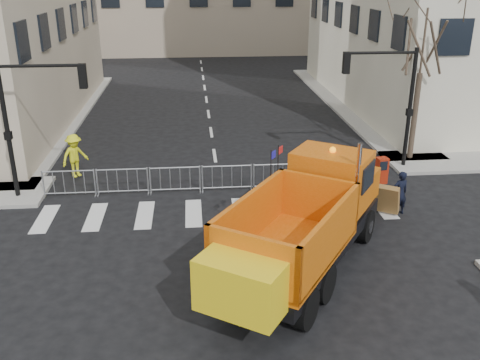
{
  "coord_description": "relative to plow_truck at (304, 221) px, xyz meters",
  "views": [
    {
      "loc": [
        -1.04,
        -12.64,
        8.5
      ],
      "look_at": [
        0.36,
        2.5,
        2.46
      ],
      "focal_mm": 40.0,
      "sensor_mm": 36.0,
      "label": 1
    }
  ],
  "objects": [
    {
      "name": "ground",
      "position": [
        -2.1,
        -1.01,
        -1.7
      ],
      "size": [
        120.0,
        120.0,
        0.0
      ],
      "primitive_type": "plane",
      "color": "black",
      "rests_on": "ground"
    },
    {
      "name": "sidewalk_back",
      "position": [
        -2.1,
        7.49,
        -1.63
      ],
      "size": [
        64.0,
        5.0,
        0.15
      ],
      "primitive_type": "cube",
      "color": "gray",
      "rests_on": "ground"
    },
    {
      "name": "traffic_light_left",
      "position": [
        -10.1,
        6.49,
        1.0
      ],
      "size": [
        0.18,
        0.18,
        5.4
      ],
      "primitive_type": "cylinder",
      "color": "black",
      "rests_on": "ground"
    },
    {
      "name": "traffic_light_right",
      "position": [
        6.4,
        8.49,
        1.0
      ],
      "size": [
        0.18,
        0.18,
        5.4
      ],
      "primitive_type": "cylinder",
      "color": "black",
      "rests_on": "ground"
    },
    {
      "name": "crowd_barriers",
      "position": [
        -2.85,
        6.59,
        -1.15
      ],
      "size": [
        12.6,
        0.6,
        1.1
      ],
      "primitive_type": null,
      "color": "#9EA0A5",
      "rests_on": "ground"
    },
    {
      "name": "street_tree",
      "position": [
        7.1,
        9.49,
        2.05
      ],
      "size": [
        3.0,
        3.0,
        7.5
      ],
      "primitive_type": null,
      "color": "#382B21",
      "rests_on": "ground"
    },
    {
      "name": "plow_truck",
      "position": [
        0.0,
        0.0,
        0.0
      ],
      "size": [
        7.67,
        9.66,
        3.83
      ],
      "rotation": [
        0.0,
        0.0,
        0.98
      ],
      "color": "black",
      "rests_on": "ground"
    },
    {
      "name": "cop_a",
      "position": [
        4.37,
        3.74,
        -0.87
      ],
      "size": [
        0.68,
        0.52,
        1.67
      ],
      "primitive_type": "imported",
      "rotation": [
        0.0,
        0.0,
        3.36
      ],
      "color": "black",
      "rests_on": "ground"
    },
    {
      "name": "cop_b",
      "position": [
        2.26,
        4.5,
        -0.73
      ],
      "size": [
        1.13,
        1.0,
        1.95
      ],
      "primitive_type": "imported",
      "rotation": [
        0.0,
        0.0,
        2.83
      ],
      "color": "black",
      "rests_on": "ground"
    },
    {
      "name": "cop_c",
      "position": [
        2.98,
        4.4,
        -0.77
      ],
      "size": [
        0.74,
        1.18,
        1.87
      ],
      "primitive_type": "imported",
      "rotation": [
        0.0,
        0.0,
        4.43
      ],
      "color": "black",
      "rests_on": "ground"
    },
    {
      "name": "worker",
      "position": [
        -8.16,
        8.38,
        -0.62
      ],
      "size": [
        1.36,
        1.34,
        1.87
      ],
      "primitive_type": "imported",
      "rotation": [
        0.0,
        0.0,
        0.76
      ],
      "color": "yellow",
      "rests_on": "sidewalk_back"
    },
    {
      "name": "newspaper_box",
      "position": [
        4.61,
        6.43,
        -1.0
      ],
      "size": [
        0.52,
        0.48,
        1.1
      ],
      "primitive_type": "cube",
      "rotation": [
        0.0,
        0.0,
        0.19
      ],
      "color": "#9D1F0C",
      "rests_on": "sidewalk_back"
    }
  ]
}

